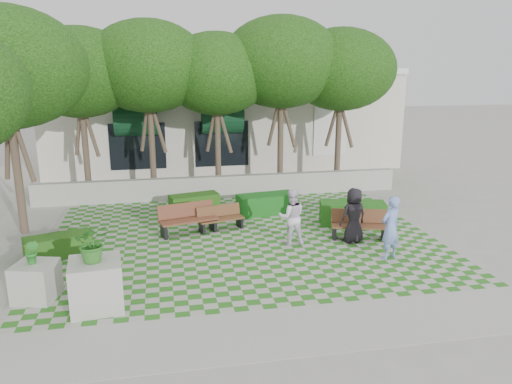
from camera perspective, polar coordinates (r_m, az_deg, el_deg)
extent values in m
plane|color=gray|center=(15.04, -0.78, -6.69)|extent=(90.00, 90.00, 0.00)
plane|color=#2B721E|center=(15.96, -1.42, -5.38)|extent=(12.00, 12.00, 0.00)
cube|color=#9E9B93|center=(10.89, 3.82, -15.53)|extent=(16.00, 2.00, 0.01)
cube|color=#9E9B93|center=(16.45, -27.16, -6.45)|extent=(2.00, 12.00, 0.01)
cube|color=#9E9B93|center=(20.75, -3.85, 0.63)|extent=(15.00, 0.36, 0.90)
cube|color=#54311D|center=(16.15, 11.73, -3.82)|extent=(1.84, 1.00, 0.06)
cube|color=#54311D|center=(16.31, 11.68, -2.66)|extent=(1.72, 0.60, 0.44)
cube|color=black|center=(16.15, 8.93, -4.53)|extent=(0.23, 0.50, 0.43)
cube|color=black|center=(16.34, 14.41, -4.60)|extent=(0.23, 0.50, 0.43)
cube|color=#55341D|center=(16.71, -4.02, -3.10)|extent=(1.61, 0.86, 0.05)
cube|color=#55341D|center=(16.84, -4.32, -2.15)|extent=(1.52, 0.51, 0.39)
cube|color=black|center=(16.54, -6.21, -4.07)|extent=(0.20, 0.44, 0.38)
cube|color=black|center=(17.03, -1.87, -3.43)|extent=(0.20, 0.44, 0.38)
cube|color=#592E1E|center=(16.42, -7.70, -3.21)|extent=(1.97, 1.05, 0.06)
cube|color=#592E1E|center=(16.59, -8.04, -2.02)|extent=(1.86, 0.62, 0.47)
cube|color=black|center=(16.27, -10.48, -4.39)|extent=(0.24, 0.53, 0.46)
cube|color=black|center=(16.76, -4.96, -3.62)|extent=(0.24, 0.53, 0.46)
cube|color=#1B5316|center=(17.61, 10.97, -2.40)|extent=(2.37, 1.38, 0.78)
cube|color=#15511A|center=(18.47, 1.16, -1.38)|extent=(2.21, 1.12, 0.74)
cube|color=#1F4C14|center=(18.97, -7.06, -1.21)|extent=(1.94, 1.13, 0.64)
cube|color=#1F4A13|center=(15.56, -21.68, -5.76)|extent=(1.97, 1.28, 0.64)
cube|color=#9E9B93|center=(12.08, -17.78, -10.05)|extent=(1.25, 1.25, 1.14)
imported|color=#2D7223|center=(11.70, -18.17, -5.52)|extent=(0.87, 0.77, 0.89)
cube|color=#9E9B93|center=(13.05, -23.86, -9.33)|extent=(1.10, 1.10, 0.90)
imported|color=#2B8229|center=(12.78, -24.21, -6.26)|extent=(0.38, 0.34, 0.59)
imported|color=#7691D8|center=(14.65, 15.12, -3.95)|extent=(0.80, 0.68, 1.85)
imported|color=black|center=(15.73, 11.10, -2.65)|extent=(0.94, 0.71, 1.74)
imported|color=white|center=(15.33, 4.08, -2.85)|extent=(0.91, 0.74, 1.74)
cylinder|color=#47382B|center=(21.90, -18.86, 4.27)|extent=(0.26, 0.26, 3.64)
ellipsoid|color=#1E4C11|center=(21.59, -19.59, 12.78)|extent=(4.80, 4.80, 3.60)
cylinder|color=#47382B|center=(21.68, -11.78, 4.88)|extent=(0.26, 0.26, 3.81)
ellipsoid|color=#1E4C11|center=(21.38, -12.27, 13.89)|extent=(5.00, 5.00, 3.75)
cylinder|color=#47382B|center=(21.84, -4.38, 4.92)|extent=(0.26, 0.26, 3.58)
ellipsoid|color=#1E4C11|center=(21.53, -4.55, 13.34)|extent=(4.60, 4.60, 3.45)
cylinder|color=#47382B|center=(22.30, 2.80, 5.59)|extent=(0.26, 0.26, 3.92)
ellipsoid|color=#1E4C11|center=(22.02, 2.92, 14.62)|extent=(5.20, 5.20, 3.90)
cylinder|color=#47382B|center=(23.11, 9.35, 5.45)|extent=(0.26, 0.26, 3.70)
ellipsoid|color=#1E4C11|center=(22.83, 9.70, 13.65)|extent=(4.80, 4.80, 3.60)
cylinder|color=#47382B|center=(17.74, -25.55, 1.60)|extent=(0.26, 0.26, 3.81)
ellipsoid|color=#1E4C11|center=(17.38, -26.81, 12.58)|extent=(5.00, 5.00, 3.75)
cube|color=beige|center=(28.35, -3.98, 8.62)|extent=(18.00, 8.00, 5.00)
cube|color=white|center=(24.24, -2.87, 13.53)|extent=(18.00, 0.30, 0.30)
cube|color=black|center=(25.63, 8.44, 7.18)|extent=(1.40, 0.10, 2.40)
cylinder|color=#103B20|center=(24.11, -13.56, 8.38)|extent=(3.00, 1.80, 1.80)
cube|color=black|center=(24.29, -13.36, 5.10)|extent=(2.60, 0.08, 2.20)
cylinder|color=#103B20|center=(24.27, -3.98, 8.79)|extent=(3.00, 1.80, 1.80)
cube|color=black|center=(24.45, -3.93, 5.52)|extent=(2.60, 0.08, 2.20)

